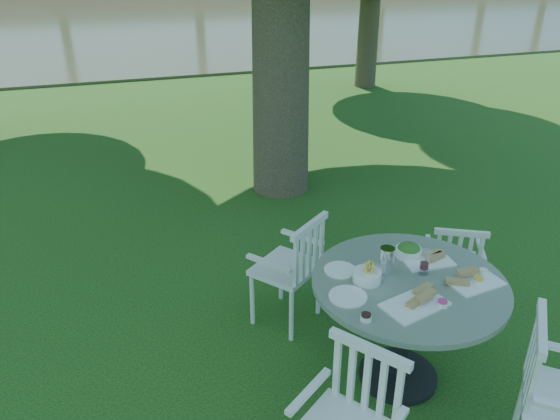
{
  "coord_description": "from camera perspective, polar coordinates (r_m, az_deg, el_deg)",
  "views": [
    {
      "loc": [
        -1.23,
        -3.63,
        2.85
      ],
      "look_at": [
        0.0,
        0.2,
        0.85
      ],
      "focal_mm": 35.0,
      "sensor_mm": 36.0,
      "label": 1
    }
  ],
  "objects": [
    {
      "name": "chair_se",
      "position": [
        3.56,
        26.39,
        -16.38
      ],
      "size": [
        0.69,
        0.69,
        1.0
      ],
      "rotation": [
        0.0,
        0.0,
        0.86
      ],
      "color": "silver",
      "rests_on": "ground"
    },
    {
      "name": "tableware",
      "position": [
        3.71,
        12.34,
        -6.4
      ],
      "size": [
        1.16,
        0.79,
        0.2
      ],
      "color": "white",
      "rests_on": "table"
    },
    {
      "name": "chair_sw",
      "position": [
        3.16,
        7.83,
        -20.35
      ],
      "size": [
        0.64,
        0.65,
        0.94
      ],
      "rotation": [
        0.0,
        0.0,
        -0.94
      ],
      "color": "silver",
      "rests_on": "ground"
    },
    {
      "name": "river",
      "position": [
        26.81,
        -15.97,
        19.37
      ],
      "size": [
        100.0,
        28.0,
        0.12
      ],
      "primitive_type": "cube",
      "color": "#393D24",
      "rests_on": "ground"
    },
    {
      "name": "table",
      "position": [
        3.81,
        13.11,
        -9.44
      ],
      "size": [
        1.29,
        1.29,
        0.84
      ],
      "color": "black",
      "rests_on": "ground"
    },
    {
      "name": "chair_ne",
      "position": [
        4.71,
        17.78,
        -5.16
      ],
      "size": [
        0.55,
        0.54,
        0.82
      ],
      "rotation": [
        0.0,
        0.0,
        -3.62
      ],
      "color": "silver",
      "rests_on": "ground"
    },
    {
      "name": "ground",
      "position": [
        4.78,
        0.74,
        -10.2
      ],
      "size": [
        140.0,
        140.0,
        0.0
      ],
      "primitive_type": "plane",
      "color": "#10370B",
      "rests_on": "ground"
    },
    {
      "name": "chair_nw",
      "position": [
        4.31,
        1.71,
        -5.67
      ],
      "size": [
        0.66,
        0.65,
        0.96
      ],
      "rotation": [
        0.0,
        0.0,
        -2.47
      ],
      "color": "silver",
      "rests_on": "ground"
    }
  ]
}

